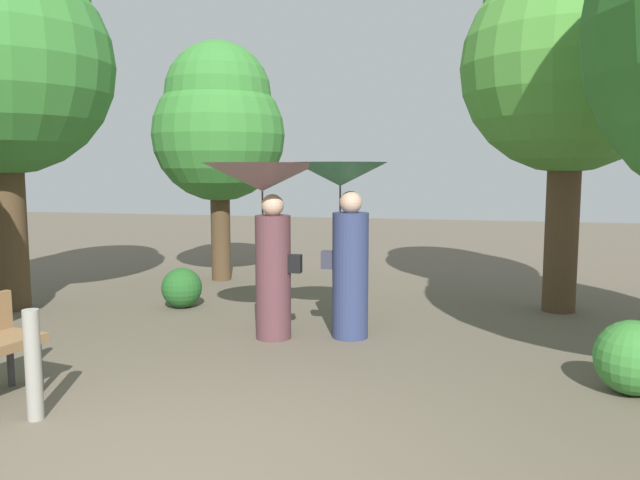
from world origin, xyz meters
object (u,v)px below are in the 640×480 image
tree_mid_right (570,45)px  tree_far_back (219,123)px  person_left (266,207)px  path_marker_post (33,365)px  person_right (345,219)px

tree_mid_right → tree_far_back: 5.44m
person_left → tree_mid_right: 4.45m
tree_far_back → path_marker_post: size_ratio=4.68×
person_left → tree_far_back: bearing=33.1°
path_marker_post → tree_mid_right: bearing=47.5°
person_right → path_marker_post: 3.46m
person_right → tree_far_back: size_ratio=0.49×
person_left → person_right: person_right is taller
person_left → tree_mid_right: bearing=-54.7°
person_right → tree_mid_right: tree_mid_right is taller
tree_mid_right → tree_far_back: (-5.26, 1.10, -0.81)m
path_marker_post → tree_far_back: bearing=99.1°
person_left → path_marker_post: 2.95m
person_left → person_right: size_ratio=1.00×
person_right → tree_far_back: tree_far_back is taller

